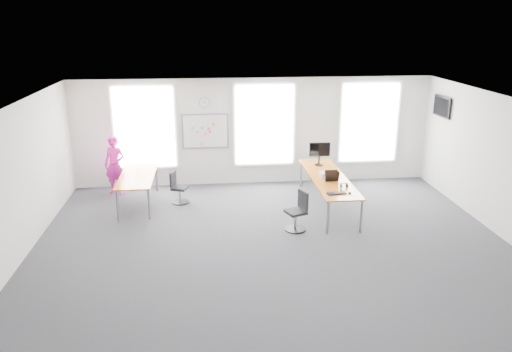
{
  "coord_description": "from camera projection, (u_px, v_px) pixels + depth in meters",
  "views": [
    {
      "loc": [
        -1.31,
        -9.62,
        4.61
      ],
      "look_at": [
        -0.22,
        1.2,
        1.1
      ],
      "focal_mm": 35.0,
      "sensor_mm": 36.0,
      "label": 1
    }
  ],
  "objects": [
    {
      "name": "lens_cap",
      "position": [
        341.0,
        190.0,
        11.39
      ],
      "size": [
        0.07,
        0.07,
        0.01
      ],
      "primitive_type": "cylinder",
      "rotation": [
        0.0,
        0.0,
        -0.15
      ],
      "color": "black",
      "rests_on": "desk_right"
    },
    {
      "name": "laptop_sleeve",
      "position": [
        332.0,
        176.0,
        11.98
      ],
      "size": [
        0.34,
        0.2,
        0.27
      ],
      "rotation": [
        0.0,
        0.0,
        0.06
      ],
      "color": "black",
      "rests_on": "desk_right"
    },
    {
      "name": "wall_clock",
      "position": [
        204.0,
        103.0,
        13.56
      ],
      "size": [
        0.3,
        0.04,
        0.3
      ],
      "primitive_type": "cylinder",
      "rotation": [
        1.57,
        0.0,
        0.0
      ],
      "color": "gray",
      "rests_on": "wall_back"
    },
    {
      "name": "mouse",
      "position": [
        350.0,
        193.0,
        11.18
      ],
      "size": [
        0.09,
        0.13,
        0.04
      ],
      "primitive_type": "ellipsoid",
      "rotation": [
        0.0,
        0.0,
        -0.14
      ],
      "color": "black",
      "rests_on": "desk_right"
    },
    {
      "name": "wall_right",
      "position": [
        504.0,
        168.0,
        10.67
      ],
      "size": [
        0.0,
        10.0,
        10.0
      ],
      "primitive_type": "plane",
      "rotation": [
        1.57,
        0.0,
        -1.57
      ],
      "color": "silver",
      "rests_on": "ground"
    },
    {
      "name": "wall_front",
      "position": [
        313.0,
        270.0,
        6.4
      ],
      "size": [
        10.0,
        0.0,
        10.0
      ],
      "primitive_type": "plane",
      "rotation": [
        -1.57,
        0.0,
        0.0
      ],
      "color": "silver",
      "rests_on": "ground"
    },
    {
      "name": "wall_left",
      "position": [
        18.0,
        183.0,
        9.71
      ],
      "size": [
        0.0,
        10.0,
        10.0
      ],
      "primitive_type": "plane",
      "rotation": [
        1.57,
        0.0,
        1.57
      ],
      "color": "silver",
      "rests_on": "ground"
    },
    {
      "name": "paper_stack",
      "position": [
        326.0,
        174.0,
        12.36
      ],
      "size": [
        0.39,
        0.33,
        0.12
      ],
      "primitive_type": "cube",
      "rotation": [
        0.0,
        0.0,
        0.26
      ],
      "color": "beige",
      "rests_on": "desk_right"
    },
    {
      "name": "chair_left",
      "position": [
        178.0,
        189.0,
        12.78
      ],
      "size": [
        0.48,
        0.48,
        0.83
      ],
      "rotation": [
        0.0,
        0.0,
        1.24
      ],
      "color": "black",
      "rests_on": "ground"
    },
    {
      "name": "headphones",
      "position": [
        344.0,
        185.0,
        11.59
      ],
      "size": [
        0.18,
        0.09,
        0.1
      ],
      "rotation": [
        0.0,
        0.0,
        0.03
      ],
      "color": "black",
      "rests_on": "desk_right"
    },
    {
      "name": "window_left",
      "position": [
        144.0,
        127.0,
        13.6
      ],
      "size": [
        1.6,
        0.06,
        2.2
      ],
      "primitive_type": "cube",
      "color": "silver",
      "rests_on": "wall_back"
    },
    {
      "name": "monitor",
      "position": [
        319.0,
        152.0,
        13.2
      ],
      "size": [
        0.56,
        0.23,
        0.62
      ],
      "rotation": [
        0.0,
        0.0,
        -0.03
      ],
      "color": "black",
      "rests_on": "desk_right"
    },
    {
      "name": "whiteboard",
      "position": [
        205.0,
        131.0,
        13.81
      ],
      "size": [
        1.2,
        0.03,
        0.9
      ],
      "primitive_type": "cube",
      "color": "silver",
      "rests_on": "wall_back"
    },
    {
      "name": "tv",
      "position": [
        442.0,
        106.0,
        13.26
      ],
      "size": [
        0.06,
        0.9,
        0.55
      ],
      "primitive_type": "cube",
      "color": "black",
      "rests_on": "wall_right"
    },
    {
      "name": "window_mid",
      "position": [
        264.0,
        125.0,
        13.92
      ],
      "size": [
        1.6,
        0.06,
        2.2
      ],
      "primitive_type": "cube",
      "color": "silver",
      "rests_on": "wall_back"
    },
    {
      "name": "floor",
      "position": [
        272.0,
        242.0,
        10.65
      ],
      "size": [
        10.0,
        10.0,
        0.0
      ],
      "primitive_type": "plane",
      "color": "#2A2B30",
      "rests_on": "ground"
    },
    {
      "name": "desk_right",
      "position": [
        328.0,
        179.0,
        12.34
      ],
      "size": [
        0.87,
        3.27,
        0.8
      ],
      "color": "#C68323",
      "rests_on": "ground"
    },
    {
      "name": "desk_left",
      "position": [
        137.0,
        178.0,
        12.54
      ],
      "size": [
        0.85,
        2.13,
        0.78
      ],
      "color": "#C68323",
      "rests_on": "ground"
    },
    {
      "name": "person",
      "position": [
        115.0,
        165.0,
        13.34
      ],
      "size": [
        0.66,
        0.53,
        1.58
      ],
      "primitive_type": "imported",
      "rotation": [
        0.0,
        0.0,
        -0.3
      ],
      "color": "#C81B90",
      "rests_on": "ground"
    },
    {
      "name": "wall_back",
      "position": [
        254.0,
        132.0,
        13.98
      ],
      "size": [
        10.0,
        0.0,
        10.0
      ],
      "primitive_type": "plane",
      "rotation": [
        1.57,
        0.0,
        0.0
      ],
      "color": "silver",
      "rests_on": "ground"
    },
    {
      "name": "window_right",
      "position": [
        369.0,
        122.0,
        14.2
      ],
      "size": [
        1.6,
        0.06,
        2.2
      ],
      "primitive_type": "cube",
      "color": "silver",
      "rests_on": "wall_back"
    },
    {
      "name": "ceiling",
      "position": [
        273.0,
        102.0,
        9.73
      ],
      "size": [
        10.0,
        10.0,
        0.0
      ],
      "primitive_type": "plane",
      "rotation": [
        3.14,
        0.0,
        0.0
      ],
      "color": "silver",
      "rests_on": "ground"
    },
    {
      "name": "keyboard",
      "position": [
        337.0,
        193.0,
        11.18
      ],
      "size": [
        0.47,
        0.25,
        0.02
      ],
      "primitive_type": "cube",
      "rotation": [
        0.0,
        0.0,
        0.22
      ],
      "color": "black",
      "rests_on": "desk_right"
    },
    {
      "name": "chair_right",
      "position": [
        298.0,
        213.0,
        11.15
      ],
      "size": [
        0.52,
        0.52,
        0.9
      ],
      "rotation": [
        0.0,
        0.0,
        -1.2
      ],
      "color": "black",
      "rests_on": "ground"
    }
  ]
}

